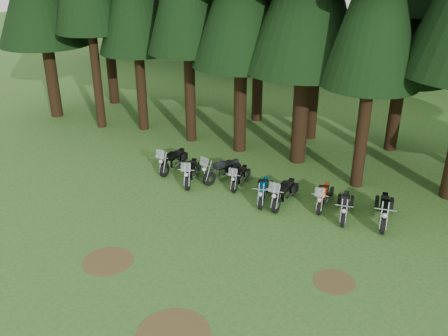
# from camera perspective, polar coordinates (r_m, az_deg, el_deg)

# --- Properties ---
(ground) EXTENTS (120.00, 120.00, 0.00)m
(ground) POSITION_cam_1_polar(r_m,az_deg,el_deg) (18.40, -1.75, -9.83)
(ground) COLOR #2C571C
(ground) RESTS_ON ground
(decid_2) EXTENTS (6.72, 6.53, 8.40)m
(decid_2) POSITION_cam_1_polar(r_m,az_deg,el_deg) (42.33, 1.93, 17.32)
(decid_2) COLOR black
(decid_2) RESTS_ON ground
(decid_3) EXTENTS (6.12, 5.95, 7.65)m
(decid_3) POSITION_cam_1_polar(r_m,az_deg,el_deg) (40.66, 9.75, 16.06)
(decid_3) COLOR black
(decid_3) RESTS_ON ground
(decid_4) EXTENTS (5.93, 5.76, 7.41)m
(decid_4) POSITION_cam_1_polar(r_m,az_deg,el_deg) (40.44, 19.07, 14.85)
(decid_4) COLOR black
(decid_4) RESTS_ON ground
(dirt_patch_0) EXTENTS (1.80, 1.80, 0.01)m
(dirt_patch_0) POSITION_cam_1_polar(r_m,az_deg,el_deg) (18.51, -13.12, -10.32)
(dirt_patch_0) COLOR #4C3D1E
(dirt_patch_0) RESTS_ON ground
(dirt_patch_1) EXTENTS (1.40, 1.40, 0.01)m
(dirt_patch_1) POSITION_cam_1_polar(r_m,az_deg,el_deg) (17.50, 12.47, -12.56)
(dirt_patch_1) COLOR #4C3D1E
(dirt_patch_1) RESTS_ON ground
(dirt_patch_2) EXTENTS (2.20, 2.20, 0.01)m
(dirt_patch_2) POSITION_cam_1_polar(r_m,az_deg,el_deg) (15.32, -5.81, -18.34)
(dirt_patch_2) COLOR #4C3D1E
(dirt_patch_2) RESTS_ON ground
(motorcycle_0) EXTENTS (0.45, 2.38, 1.50)m
(motorcycle_0) POSITION_cam_1_polar(r_m,az_deg,el_deg) (24.63, -5.85, 0.82)
(motorcycle_0) COLOR black
(motorcycle_0) RESTS_ON ground
(motorcycle_1) EXTENTS (1.07, 2.30, 1.48)m
(motorcycle_1) POSITION_cam_1_polar(r_m,az_deg,el_deg) (23.34, -3.81, -0.51)
(motorcycle_1) COLOR black
(motorcycle_1) RESTS_ON ground
(motorcycle_2) EXTENTS (1.12, 2.32, 1.50)m
(motorcycle_2) POSITION_cam_1_polar(r_m,az_deg,el_deg) (23.48, -0.21, -0.28)
(motorcycle_2) COLOR black
(motorcycle_2) RESTS_ON ground
(motorcycle_3) EXTENTS (0.53, 2.09, 1.31)m
(motorcycle_3) POSITION_cam_1_polar(r_m,az_deg,el_deg) (22.97, 1.77, -1.07)
(motorcycle_3) COLOR black
(motorcycle_3) RESTS_ON ground
(motorcycle_4) EXTENTS (0.68, 2.12, 0.88)m
(motorcycle_4) POSITION_cam_1_polar(r_m,az_deg,el_deg) (21.76, 4.53, -2.66)
(motorcycle_4) COLOR black
(motorcycle_4) RESTS_ON ground
(motorcycle_5) EXTENTS (0.45, 2.40, 1.52)m
(motorcycle_5) POSITION_cam_1_polar(r_m,az_deg,el_deg) (21.52, 6.83, -2.92)
(motorcycle_5) COLOR black
(motorcycle_5) RESTS_ON ground
(motorcycle_6) EXTENTS (0.51, 2.16, 1.36)m
(motorcycle_6) POSITION_cam_1_polar(r_m,az_deg,el_deg) (21.63, 11.27, -3.26)
(motorcycle_6) COLOR black
(motorcycle_6) RESTS_ON ground
(motorcycle_7) EXTENTS (0.54, 2.17, 0.89)m
(motorcycle_7) POSITION_cam_1_polar(r_m,az_deg,el_deg) (21.03, 13.63, -4.36)
(motorcycle_7) COLOR black
(motorcycle_7) RESTS_ON ground
(motorcycle_8) EXTENTS (0.56, 2.46, 1.01)m
(motorcycle_8) POSITION_cam_1_polar(r_m,az_deg,el_deg) (21.05, 17.79, -4.69)
(motorcycle_8) COLOR black
(motorcycle_8) RESTS_ON ground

